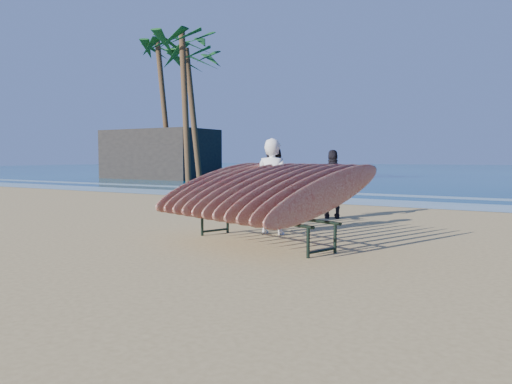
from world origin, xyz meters
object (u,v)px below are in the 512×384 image
person_white (272,187)px  person_dark_a (275,186)px  surfboard_rack (262,190)px  palm_mid (193,60)px  palm_left (185,43)px  building (160,154)px  palm_right (163,51)px  person_dark_b (333,184)px

person_white → person_dark_a: person_white is taller
person_white → person_dark_a: size_ratio=1.07×
surfboard_rack → person_dark_a: person_dark_a is taller
palm_mid → palm_left: bearing=-66.5°
person_dark_a → building: building is taller
palm_left → surfboard_rack: bearing=-47.2°
palm_right → surfboard_rack: bearing=-44.8°
person_dark_b → palm_left: bearing=-64.1°
surfboard_rack → palm_left: size_ratio=0.43×
building → palm_right: bearing=-40.5°
palm_mid → palm_right: size_ratio=0.87×
person_white → building: (-20.10, 19.00, 0.79)m
person_white → palm_left: (-13.78, 14.20, 7.22)m
person_white → person_dark_a: (-0.62, 1.23, -0.06)m
person_dark_a → palm_mid: bearing=126.5°
building → person_dark_b: bearing=-38.2°
person_white → person_dark_b: 3.16m
person_dark_b → building: bearing=-63.7°
palm_mid → person_dark_a: bearing=-46.5°
person_dark_a → person_dark_b: size_ratio=1.04×
person_white → person_dark_b: size_ratio=1.11×
person_white → palm_right: size_ratio=0.20×
person_dark_a → palm_left: bearing=128.4°
person_dark_a → building: size_ratio=0.23×
building → palm_mid: palm_mid is taller
surfboard_rack → building: building is taller
palm_mid → palm_right: 4.15m
palm_left → person_dark_b: bearing=-38.6°
person_dark_a → palm_right: (-17.55, 16.12, 7.88)m
person_white → palm_right: 26.31m
person_dark_a → surfboard_rack: bearing=-73.5°
palm_left → palm_right: palm_right is taller
person_dark_a → person_dark_b: (0.68, 1.93, -0.03)m
palm_left → palm_mid: 1.91m
person_white → person_dark_a: bearing=-72.2°
surfboard_rack → palm_mid: 23.49m
person_dark_b → palm_right: palm_right is taller
person_dark_b → palm_right: 24.42m
palm_left → person_dark_a: bearing=-44.6°
palm_right → building: bearing=139.5°
building → palm_mid: (5.61, -3.15, 5.79)m
person_dark_a → building: (-19.49, 17.78, 0.86)m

